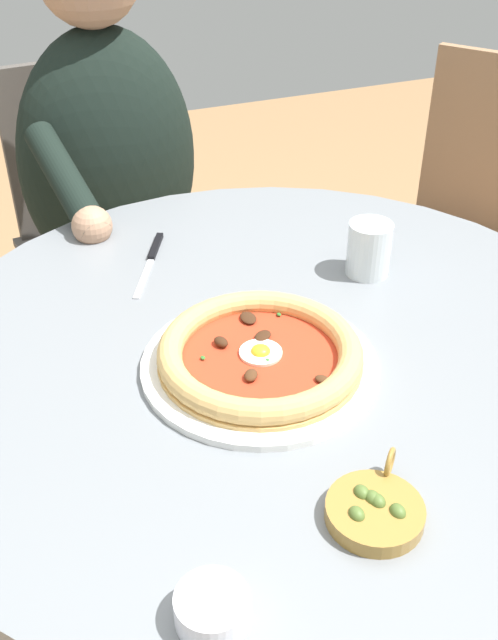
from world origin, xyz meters
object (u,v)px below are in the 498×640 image
(diner_person, at_px, (118,244))
(cafe_chair_spare_near, at_px, (477,218))
(cafe_chair_diner, at_px, (99,219))
(ramekin_capers, at_px, (212,608))
(steak_knife, at_px, (152,255))
(dining_table, at_px, (277,413))
(pizza_on_plate, at_px, (260,356))
(water_glass, at_px, (369,251))
(olive_pan, at_px, (375,510))

(diner_person, bearing_deg, cafe_chair_spare_near, -103.41)
(cafe_chair_diner, bearing_deg, ramekin_capers, 172.98)
(steak_knife, height_order, cafe_chair_spare_near, cafe_chair_spare_near)
(dining_table, height_order, pizza_on_plate, pizza_on_plate)
(dining_table, distance_m, steak_knife, 0.34)
(dining_table, bearing_deg, cafe_chair_spare_near, -55.36)
(dining_table, distance_m, diner_person, 0.73)
(water_glass, bearing_deg, olive_pan, 151.21)
(dining_table, relative_size, cafe_chair_spare_near, 1.15)
(ramekin_capers, height_order, diner_person, diner_person)
(water_glass, relative_size, cafe_chair_diner, 0.10)
(dining_table, distance_m, olive_pan, 0.35)
(steak_knife, height_order, ramekin_capers, ramekin_capers)
(ramekin_capers, height_order, cafe_chair_diner, cafe_chair_diner)
(dining_table, height_order, ramekin_capers, ramekin_capers)
(olive_pan, xyz_separation_m, diner_person, (1.04, 0.03, -0.21))
(water_glass, relative_size, diner_person, 0.07)
(dining_table, distance_m, pizza_on_plate, 0.16)
(cafe_chair_spare_near, bearing_deg, ramekin_capers, 131.94)
(diner_person, relative_size, cafe_chair_spare_near, 1.34)
(diner_person, bearing_deg, dining_table, -174.67)
(ramekin_capers, distance_m, olive_pan, 0.20)
(ramekin_capers, xyz_separation_m, cafe_chair_diner, (1.23, -0.15, -0.22))
(pizza_on_plate, relative_size, steak_knife, 1.74)
(dining_table, xyz_separation_m, water_glass, (0.12, -0.21, 0.17))
(steak_knife, relative_size, olive_pan, 1.66)
(water_glass, height_order, cafe_chair_diner, cafe_chair_diner)
(water_glass, bearing_deg, diner_person, 24.44)
(pizza_on_plate, xyz_separation_m, ramekin_capers, (-0.32, 0.18, -0.00))
(water_glass, distance_m, cafe_chair_diner, 0.83)
(pizza_on_plate, height_order, olive_pan, same)
(olive_pan, bearing_deg, water_glass, -28.79)
(dining_table, height_order, steak_knife, steak_knife)
(pizza_on_plate, distance_m, cafe_chair_diner, 0.93)
(water_glass, distance_m, ramekin_capers, 0.65)
(pizza_on_plate, relative_size, ramekin_capers, 4.51)
(cafe_chair_diner, bearing_deg, dining_table, -174.80)
(ramekin_capers, xyz_separation_m, cafe_chair_spare_near, (0.89, -0.99, -0.22))
(ramekin_capers, xyz_separation_m, diner_person, (1.09, -0.16, -0.22))
(diner_person, height_order, cafe_chair_diner, diner_person)
(pizza_on_plate, distance_m, cafe_chair_spare_near, 1.01)
(water_glass, bearing_deg, cafe_chair_diner, 21.01)
(water_glass, bearing_deg, steak_knife, 59.51)
(ramekin_capers, relative_size, olive_pan, 0.64)
(dining_table, bearing_deg, cafe_chair_diner, 5.20)
(dining_table, height_order, diner_person, diner_person)
(steak_knife, relative_size, ramekin_capers, 2.60)
(dining_table, height_order, olive_pan, olive_pan)
(pizza_on_plate, distance_m, steak_knife, 0.34)
(pizza_on_plate, height_order, water_glass, water_glass)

